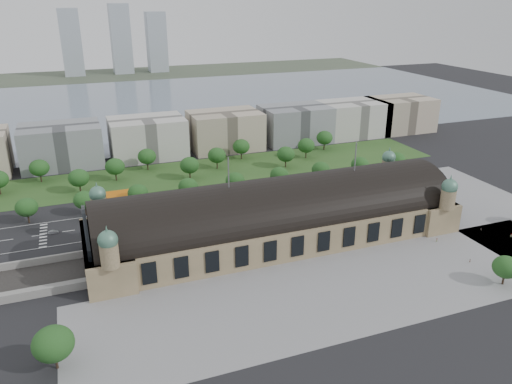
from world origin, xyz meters
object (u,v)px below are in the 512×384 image
object	(u,v)px
parked_car_0	(95,243)
parked_car_6	(217,220)
pedestrian_2	(481,229)
parked_car_2	(167,228)
parked_car_1	(107,241)
pedestrian_5	(511,235)
petrol_station	(123,194)
traffic_car_6	(363,191)
parked_car_3	(183,225)
pedestrian_0	(437,240)
traffic_car_3	(152,214)
traffic_car_1	(53,232)
bus_mid	(296,204)
bus_east	(326,199)
bus_west	(224,213)
pedestrian_1	(470,261)
traffic_car_5	(291,195)
parked_car_5	(211,225)
parked_car_4	(171,227)

from	to	relation	value
parked_car_0	parked_car_6	distance (m)	52.62
pedestrian_2	parked_car_2	bearing A→B (deg)	24.58
parked_car_1	pedestrian_5	world-z (taller)	pedestrian_5
petrol_station	traffic_car_6	world-z (taller)	petrol_station
parked_car_3	pedestrian_0	world-z (taller)	parked_car_3
pedestrian_0	traffic_car_3	bearing A→B (deg)	153.57
pedestrian_2	traffic_car_3	bearing A→B (deg)	18.83
parked_car_0	traffic_car_3	bearing A→B (deg)	100.58
traffic_car_1	parked_car_3	bearing A→B (deg)	-100.37
bus_mid	petrol_station	bearing A→B (deg)	61.10
parked_car_0	bus_east	xyz separation A→B (m)	(107.90, 6.00, 1.12)
parked_car_3	pedestrian_5	size ratio (longest dim) A/B	2.92
bus_west	pedestrian_1	bearing A→B (deg)	-139.44
pedestrian_5	traffic_car_6	bearing A→B (deg)	-148.42
parked_car_2	pedestrian_5	distance (m)	144.43
bus_west	pedestrian_1	size ratio (longest dim) A/B	6.74
traffic_car_5	bus_mid	distance (m)	13.58
petrol_station	parked_car_5	bearing A→B (deg)	-54.31
parked_car_3	bus_west	distance (m)	20.61
bus_west	pedestrian_5	distance (m)	122.46
parked_car_6	pedestrian_5	world-z (taller)	parked_car_6
parked_car_1	parked_car_2	xyz separation A→B (m)	(25.19, 4.00, 0.02)
parked_car_0	parked_car_1	bearing A→B (deg)	62.35
traffic_car_1	bus_east	distance (m)	123.97
parked_car_5	pedestrian_5	distance (m)	126.19
pedestrian_5	parked_car_4	bearing A→B (deg)	-106.71
traffic_car_1	pedestrian_1	size ratio (longest dim) A/B	2.62
bus_west	bus_east	distance (m)	50.85
parked_car_5	pedestrian_2	world-z (taller)	pedestrian_2
parked_car_4	parked_car_5	world-z (taller)	parked_car_5
parked_car_1	pedestrian_5	xyz separation A→B (m)	(157.44, -54.05, 0.03)
traffic_car_6	parked_car_4	bearing A→B (deg)	-83.80
traffic_car_6	parked_car_5	world-z (taller)	parked_car_5
pedestrian_5	parked_car_2	bearing A→B (deg)	-106.46
bus_mid	traffic_car_5	bearing A→B (deg)	-16.43
traffic_car_6	parked_car_1	size ratio (longest dim) A/B	0.91
bus_east	pedestrian_0	bearing A→B (deg)	-151.32
parked_car_0	parked_car_4	distance (m)	31.96
parked_car_6	pedestrian_2	xyz separation A→B (m)	(102.52, -49.18, -0.04)
petrol_station	parked_car_5	xyz separation A→B (m)	(31.81, -44.28, -2.23)
parked_car_2	parked_car_5	bearing A→B (deg)	54.50
traffic_car_6	parked_car_1	distance (m)	128.11
parked_car_2	parked_car_4	bearing A→B (deg)	66.88
petrol_station	pedestrian_0	size ratio (longest dim) A/B	9.20
parked_car_0	pedestrian_2	size ratio (longest dim) A/B	3.04
parked_car_2	bus_east	distance (m)	77.79
bus_west	pedestrian_2	xyz separation A→B (m)	(97.87, -53.66, -0.70)
bus_mid	pedestrian_5	bearing A→B (deg)	-132.42
traffic_car_3	parked_car_0	xyz separation A→B (m)	(-26.59, -20.95, 0.01)
traffic_car_1	traffic_car_5	world-z (taller)	traffic_car_1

